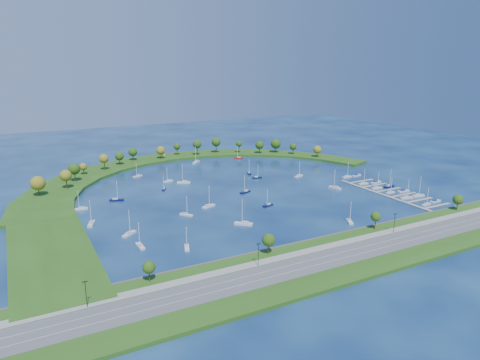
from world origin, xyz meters
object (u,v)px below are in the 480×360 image
moored_boat_8 (184,182)px  moored_boat_19 (268,205)px  docked_boat_2 (406,197)px  docked_boat_7 (389,186)px  docked_boat_5 (403,191)px  moored_boat_15 (245,192)px  moored_boat_5 (249,173)px  moored_boat_18 (208,206)px  moored_boat_10 (350,221)px  docked_boat_4 (390,192)px  moored_boat_7 (244,223)px  moored_boat_16 (81,208)px  moored_boat_9 (129,233)px  docked_boat_3 (418,195)px  harbor_tower (164,154)px  moored_boat_4 (335,187)px  moored_boat_11 (187,247)px  moored_boat_3 (138,176)px  docked_boat_8 (363,183)px  docked_boat_10 (347,176)px  dock_system (391,193)px  docked_boat_6 (377,188)px  moored_boat_17 (164,189)px  moored_boat_1 (196,162)px  moored_boat_14 (117,199)px  docked_boat_1 (435,201)px  moored_boat_0 (186,214)px  moored_boat_21 (168,181)px  moored_boat_12 (91,223)px  docked_boat_11 (357,175)px  moored_boat_13 (140,245)px  docked_boat_0 (426,204)px  moored_boat_6 (257,177)px  moored_boat_20 (238,158)px  docked_boat_9 (376,182)px

moored_boat_8 → moored_boat_19: moored_boat_8 is taller
docked_boat_2 → docked_boat_7: size_ratio=1.01×
docked_boat_5 → moored_boat_15: bearing=156.0°
moored_boat_5 → moored_boat_18: 86.99m
moored_boat_10 → docked_boat_4: size_ratio=1.16×
moored_boat_7 → docked_boat_5: (126.37, 3.92, -0.31)m
moored_boat_7 → docked_boat_4: 116.09m
moored_boat_16 → docked_boat_2: (190.43, -76.18, 0.03)m
moored_boat_9 → docked_boat_3: (185.10, -23.13, 0.01)m
harbor_tower → moored_boat_10: (35.99, -211.12, -3.08)m
moored_boat_9 → docked_boat_3: 186.54m
moored_boat_4 → docked_boat_3: size_ratio=1.03×
moored_boat_11 → moored_boat_18: size_ratio=0.82×
moored_boat_3 → docked_boat_8: 170.30m
moored_boat_15 → docked_boat_10: moored_boat_15 is taller
dock_system → docked_boat_5: bearing=-5.7°
docked_boat_6 → docked_boat_5: bearing=-46.5°
moored_boat_17 → docked_boat_6: bearing=90.4°
moored_boat_1 → moored_boat_4: 133.44m
docked_boat_10 → moored_boat_14: bearing=168.5°
docked_boat_1 → docked_boat_2: bearing=124.1°
moored_boat_9 → docked_boat_1: 188.63m
moored_boat_0 → moored_boat_5: moored_boat_5 is taller
moored_boat_0 → docked_boat_1: size_ratio=1.40×
harbor_tower → moored_boat_7: (-17.62, -187.19, -2.99)m
moored_boat_11 → moored_boat_15: 96.28m
moored_boat_18 → docked_boat_10: bearing=-14.4°
moored_boat_1 → docked_boat_1: size_ratio=1.79×
harbor_tower → dock_system: harbor_tower is taller
moored_boat_21 → docked_boat_6: docked_boat_6 is taller
moored_boat_8 → moored_boat_12: moored_boat_8 is taller
harbor_tower → moored_boat_17: size_ratio=0.40×
docked_boat_1 → docked_boat_11: docked_boat_1 is taller
moored_boat_11 → moored_boat_13: size_ratio=0.90×
moored_boat_1 → moored_boat_13: moored_boat_1 is taller
moored_boat_11 → docked_boat_0: docked_boat_0 is taller
docked_boat_1 → docked_boat_2: size_ratio=0.64×
moored_boat_4 → moored_boat_12: 163.87m
moored_boat_6 → moored_boat_16: 131.53m
moored_boat_10 → moored_boat_20: size_ratio=1.02×
moored_boat_1 → moored_boat_14: 117.06m
docked_boat_4 → docked_boat_6: bearing=91.5°
docked_boat_5 → moored_boat_1: bearing=124.0°
moored_boat_0 → docked_boat_3: size_ratio=0.88×
moored_boat_19 → docked_boat_9: bearing=170.5°
moored_boat_3 → moored_boat_9: 120.06m
moored_boat_0 → docked_boat_3: bearing=39.7°
docked_boat_1 → docked_boat_8: size_ratio=0.73×
moored_boat_21 → moored_boat_4: bearing=131.6°
moored_boat_9 → docked_boat_9: moored_boat_9 is taller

